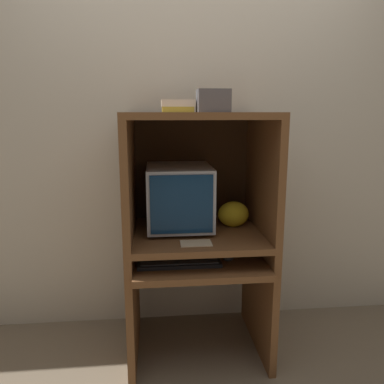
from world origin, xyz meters
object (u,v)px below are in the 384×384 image
(mouse, at_px, (228,259))
(storage_box, at_px, (213,101))
(crt_monitor, at_px, (179,196))
(book_stack, at_px, (178,106))
(keyboard, at_px, (179,262))
(snack_bag, at_px, (233,214))

(mouse, relative_size, storage_box, 0.33)
(crt_monitor, height_order, book_stack, book_stack)
(keyboard, relative_size, snack_bag, 2.41)
(keyboard, bearing_deg, mouse, 2.68)
(crt_monitor, xyz_separation_m, book_stack, (-0.00, 0.02, 0.53))
(book_stack, bearing_deg, snack_bag, -2.10)
(crt_monitor, relative_size, mouse, 7.65)
(crt_monitor, relative_size, book_stack, 2.33)
(storage_box, bearing_deg, crt_monitor, 160.58)
(keyboard, height_order, storage_box, storage_box)
(snack_bag, distance_m, storage_box, 0.69)
(crt_monitor, distance_m, book_stack, 0.53)
(book_stack, xyz_separation_m, storage_box, (0.19, -0.08, 0.03))
(crt_monitor, distance_m, keyboard, 0.40)
(crt_monitor, height_order, storage_box, storage_box)
(keyboard, distance_m, book_stack, 0.88)
(keyboard, xyz_separation_m, storage_box, (0.21, 0.17, 0.87))
(crt_monitor, relative_size, snack_bag, 2.35)
(keyboard, relative_size, storage_box, 2.57)
(crt_monitor, xyz_separation_m, keyboard, (-0.02, -0.24, -0.32))
(snack_bag, bearing_deg, book_stack, 177.90)
(book_stack, bearing_deg, mouse, -42.68)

